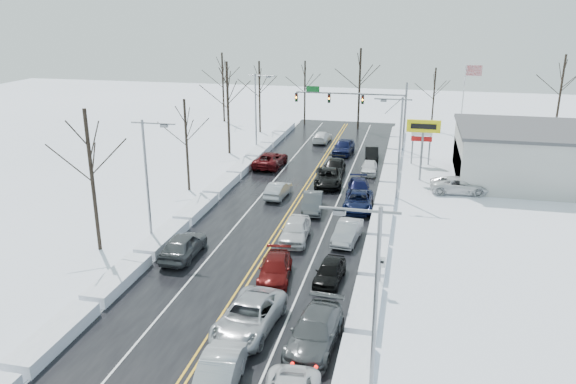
% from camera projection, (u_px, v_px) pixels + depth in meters
% --- Properties ---
extents(ground, '(160.00, 160.00, 0.00)m').
position_uv_depth(ground, '(278.00, 231.00, 42.81)').
color(ground, white).
rests_on(ground, ground).
extents(road_surface, '(14.00, 84.00, 0.01)m').
position_uv_depth(road_surface, '(284.00, 222.00, 44.66)').
color(road_surface, black).
rests_on(road_surface, ground).
extents(snow_bank_left, '(1.63, 72.00, 0.73)m').
position_uv_depth(snow_bank_left, '(194.00, 214.00, 46.25)').
color(snow_bank_left, white).
rests_on(snow_bank_left, ground).
extents(snow_bank_right, '(1.63, 72.00, 0.73)m').
position_uv_depth(snow_bank_right, '(380.00, 230.00, 43.08)').
color(snow_bank_right, white).
rests_on(snow_bank_right, ground).
extents(traffic_signal_mast, '(13.28, 0.39, 8.00)m').
position_uv_depth(traffic_signal_mast, '(362.00, 103.00, 66.28)').
color(traffic_signal_mast, slate).
rests_on(traffic_signal_mast, ground).
extents(tires_plus_sign, '(3.20, 0.34, 6.00)m').
position_uv_depth(tires_plus_sign, '(423.00, 130.00, 53.85)').
color(tires_plus_sign, slate).
rests_on(tires_plus_sign, ground).
extents(used_vehicles_sign, '(2.20, 0.22, 4.65)m').
position_uv_depth(used_vehicles_sign, '(422.00, 134.00, 59.94)').
color(used_vehicles_sign, slate).
rests_on(used_vehicles_sign, ground).
extents(speed_limit_sign, '(0.55, 0.09, 2.35)m').
position_uv_depth(speed_limit_sign, '(381.00, 268.00, 33.18)').
color(speed_limit_sign, slate).
rests_on(speed_limit_sign, ground).
extents(flagpole, '(1.87, 1.20, 10.00)m').
position_uv_depth(flagpole, '(464.00, 100.00, 65.55)').
color(flagpole, silver).
rests_on(flagpole, ground).
extents(dealership_building, '(20.40, 12.40, 5.30)m').
position_uv_depth(dealership_building, '(566.00, 157.00, 53.63)').
color(dealership_building, '#B1B1AC').
rests_on(dealership_building, ground).
extents(streetlight_se, '(3.20, 0.25, 9.00)m').
position_uv_depth(streetlight_se, '(371.00, 292.00, 22.74)').
color(streetlight_se, slate).
rests_on(streetlight_se, ground).
extents(streetlight_ne, '(3.20, 0.25, 9.00)m').
position_uv_depth(streetlight_ne, '(398.00, 140.00, 48.66)').
color(streetlight_ne, slate).
rests_on(streetlight_ne, ground).
extents(streetlight_sw, '(3.20, 0.25, 9.00)m').
position_uv_depth(streetlight_sw, '(149.00, 172.00, 39.17)').
color(streetlight_sw, slate).
rests_on(streetlight_sw, ground).
extents(streetlight_nw, '(3.20, 0.25, 9.00)m').
position_uv_depth(streetlight_nw, '(257.00, 106.00, 65.09)').
color(streetlight_nw, slate).
rests_on(streetlight_nw, ground).
extents(tree_left_b, '(4.00, 4.00, 10.00)m').
position_uv_depth(tree_left_b, '(89.00, 153.00, 37.46)').
color(tree_left_b, '#2D231C').
rests_on(tree_left_b, ground).
extents(tree_left_c, '(3.40, 3.40, 8.50)m').
position_uv_depth(tree_left_c, '(186.00, 127.00, 50.54)').
color(tree_left_c, '#2D231C').
rests_on(tree_left_c, ground).
extents(tree_left_d, '(4.20, 4.20, 10.50)m').
position_uv_depth(tree_left_d, '(227.00, 90.00, 63.21)').
color(tree_left_d, '#2D231C').
rests_on(tree_left_d, ground).
extents(tree_left_e, '(3.80, 3.80, 9.50)m').
position_uv_depth(tree_left_e, '(259.00, 83.00, 74.45)').
color(tree_left_e, '#2D231C').
rests_on(tree_left_e, ground).
extents(tree_far_a, '(4.00, 4.00, 10.00)m').
position_uv_depth(tree_far_a, '(223.00, 74.00, 81.40)').
color(tree_far_a, '#2D231C').
rests_on(tree_far_a, ground).
extents(tree_far_b, '(3.60, 3.60, 9.00)m').
position_uv_depth(tree_far_b, '(305.00, 80.00, 80.04)').
color(tree_far_b, '#2D231C').
rests_on(tree_far_b, ground).
extents(tree_far_c, '(4.40, 4.40, 11.00)m').
position_uv_depth(tree_far_c, '(360.00, 73.00, 76.08)').
color(tree_far_c, '#2D231C').
rests_on(tree_far_c, ground).
extents(tree_far_d, '(3.40, 3.40, 8.50)m').
position_uv_depth(tree_far_d, '(435.00, 87.00, 75.93)').
color(tree_far_d, '#2D231C').
rests_on(tree_far_d, ground).
extents(tree_far_e, '(4.20, 4.20, 10.50)m').
position_uv_depth(tree_far_e, '(562.00, 79.00, 72.61)').
color(tree_far_e, '#2D231C').
rests_on(tree_far_e, ground).
extents(queued_car_2, '(3.20, 6.05, 1.62)m').
position_uv_depth(queued_car_2, '(249.00, 330.00, 29.78)').
color(queued_car_2, '#A8ABB0').
rests_on(queued_car_2, ground).
extents(queued_car_3, '(2.51, 4.94, 1.37)m').
position_uv_depth(queued_car_3, '(275.00, 279.00, 35.35)').
color(queued_car_3, '#510B0A').
rests_on(queued_car_3, ground).
extents(queued_car_4, '(2.18, 4.91, 1.64)m').
position_uv_depth(queued_car_4, '(295.00, 240.00, 41.17)').
color(queued_car_4, silver).
rests_on(queued_car_4, ground).
extents(queued_car_5, '(2.11, 4.71, 1.50)m').
position_uv_depth(queued_car_5, '(312.00, 211.00, 47.06)').
color(queued_car_5, '#3E4143').
rests_on(queued_car_5, ground).
extents(queued_car_6, '(3.12, 5.72, 1.52)m').
position_uv_depth(queued_car_6, '(328.00, 185.00, 53.88)').
color(queued_car_6, black).
rests_on(queued_car_6, ground).
extents(queued_car_7, '(2.14, 5.12, 1.48)m').
position_uv_depth(queued_car_7, '(334.00, 174.00, 57.30)').
color(queued_car_7, black).
rests_on(queued_car_7, ground).
extents(queued_car_8, '(2.40, 5.19, 1.72)m').
position_uv_depth(queued_car_8, '(343.00, 154.00, 65.10)').
color(queued_car_8, black).
rests_on(queued_car_8, ground).
extents(queued_car_11, '(2.65, 5.70, 1.61)m').
position_uv_depth(queued_car_11, '(315.00, 346.00, 28.39)').
color(queued_car_11, '#45484A').
rests_on(queued_car_11, ground).
extents(queued_car_12, '(1.84, 4.06, 1.35)m').
position_uv_depth(queued_car_12, '(329.00, 281.00, 35.03)').
color(queued_car_12, black).
rests_on(queued_car_12, ground).
extents(queued_car_13, '(1.97, 4.52, 1.45)m').
position_uv_depth(queued_car_13, '(347.00, 241.00, 41.02)').
color(queued_car_13, '#95969C').
rests_on(queued_car_13, ground).
extents(queued_car_14, '(2.61, 5.29, 1.44)m').
position_uv_depth(queued_car_14, '(358.00, 209.00, 47.49)').
color(queued_car_14, black).
rests_on(queued_car_14, ground).
extents(queued_car_15, '(2.49, 4.93, 1.37)m').
position_uv_depth(queued_car_15, '(358.00, 195.00, 51.01)').
color(queued_car_15, black).
rests_on(queued_car_15, ground).
extents(queued_car_16, '(1.70, 3.95, 1.33)m').
position_uv_depth(queued_car_16, '(369.00, 174.00, 57.54)').
color(queued_car_16, white).
rests_on(queued_car_16, ground).
extents(queued_car_17, '(1.86, 4.25, 1.36)m').
position_uv_depth(queued_car_17, '(371.00, 159.00, 62.93)').
color(queued_car_17, black).
rests_on(queued_car_17, ground).
extents(oncoming_car_0, '(1.79, 4.27, 1.37)m').
position_uv_depth(oncoming_car_0, '(278.00, 197.00, 50.48)').
color(oncoming_car_0, '#A6A8AE').
rests_on(oncoming_car_0, ground).
extents(oncoming_car_1, '(2.97, 5.88, 1.59)m').
position_uv_depth(oncoming_car_1, '(271.00, 167.00, 60.03)').
color(oncoming_car_1, '#44090B').
rests_on(oncoming_car_1, ground).
extents(oncoming_car_2, '(2.14, 4.72, 1.34)m').
position_uv_depth(oncoming_car_2, '(322.00, 142.00, 70.85)').
color(oncoming_car_2, white).
rests_on(oncoming_car_2, ground).
extents(oncoming_car_3, '(2.04, 4.99, 1.69)m').
position_uv_depth(oncoming_car_3, '(184.00, 256.00, 38.50)').
color(oncoming_car_3, '#46484B').
rests_on(oncoming_car_3, ground).
extents(parked_car_0, '(5.46, 2.86, 1.47)m').
position_uv_depth(parked_car_0, '(459.00, 193.00, 51.60)').
color(parked_car_0, silver).
rests_on(parked_car_0, ground).
extents(parked_car_1, '(2.06, 5.01, 1.45)m').
position_uv_depth(parked_car_1, '(490.00, 183.00, 54.50)').
color(parked_car_1, gray).
rests_on(parked_car_1, ground).
extents(parked_car_2, '(1.89, 4.47, 1.51)m').
position_uv_depth(parked_car_2, '(464.00, 164.00, 60.94)').
color(parked_car_2, black).
rests_on(parked_car_2, ground).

